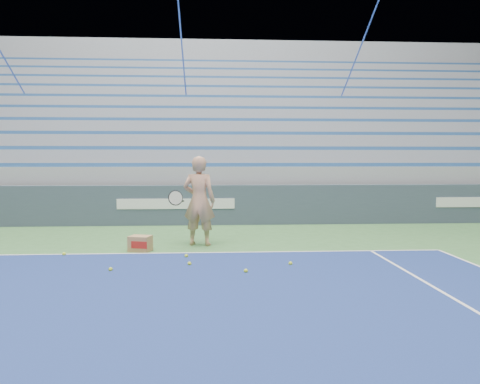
# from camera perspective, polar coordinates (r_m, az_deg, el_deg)

# --- Properties ---
(sponsor_barrier) EXTENTS (30.00, 0.32, 1.10)m
(sponsor_barrier) POSITION_cam_1_polar(r_m,az_deg,el_deg) (13.04, -7.73, -1.59)
(sponsor_barrier) COLOR #384555
(sponsor_barrier) RESTS_ON ground
(bleachers) EXTENTS (31.00, 9.15, 7.30)m
(bleachers) POSITION_cam_1_polar(r_m,az_deg,el_deg) (18.69, -6.44, 5.65)
(bleachers) COLOR #96989E
(bleachers) RESTS_ON ground
(tennis_player) EXTENTS (0.99, 0.92, 1.88)m
(tennis_player) POSITION_cam_1_polar(r_m,az_deg,el_deg) (9.84, -5.02, -1.08)
(tennis_player) COLOR tan
(tennis_player) RESTS_ON ground
(ball_box) EXTENTS (0.48, 0.42, 0.31)m
(ball_box) POSITION_cam_1_polar(r_m,az_deg,el_deg) (9.48, -12.06, -6.17)
(ball_box) COLOR #A37B4F
(ball_box) RESTS_ON ground
(tennis_ball_0) EXTENTS (0.07, 0.07, 0.07)m
(tennis_ball_0) POSITION_cam_1_polar(r_m,az_deg,el_deg) (8.11, -6.17, -8.67)
(tennis_ball_0) COLOR #D4EB30
(tennis_ball_0) RESTS_ON ground
(tennis_ball_1) EXTENTS (0.07, 0.07, 0.07)m
(tennis_ball_1) POSITION_cam_1_polar(r_m,az_deg,el_deg) (8.13, 6.17, -8.64)
(tennis_ball_1) COLOR #D4EB30
(tennis_ball_1) RESTS_ON ground
(tennis_ball_2) EXTENTS (0.07, 0.07, 0.07)m
(tennis_ball_2) POSITION_cam_1_polar(r_m,az_deg,el_deg) (8.76, -6.56, -7.74)
(tennis_ball_2) COLOR #D4EB30
(tennis_ball_2) RESTS_ON ground
(tennis_ball_3) EXTENTS (0.07, 0.07, 0.07)m
(tennis_ball_3) POSITION_cam_1_polar(r_m,az_deg,el_deg) (9.46, -20.66, -7.08)
(tennis_ball_3) COLOR #D4EB30
(tennis_ball_3) RESTS_ON ground
(tennis_ball_4) EXTENTS (0.07, 0.07, 0.07)m
(tennis_ball_4) POSITION_cam_1_polar(r_m,az_deg,el_deg) (7.95, -15.50, -9.07)
(tennis_ball_4) COLOR #D4EB30
(tennis_ball_4) RESTS_ON ground
(tennis_ball_5) EXTENTS (0.07, 0.07, 0.07)m
(tennis_ball_5) POSITION_cam_1_polar(r_m,az_deg,el_deg) (7.56, 0.72, -9.60)
(tennis_ball_5) COLOR #D4EB30
(tennis_ball_5) RESTS_ON ground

